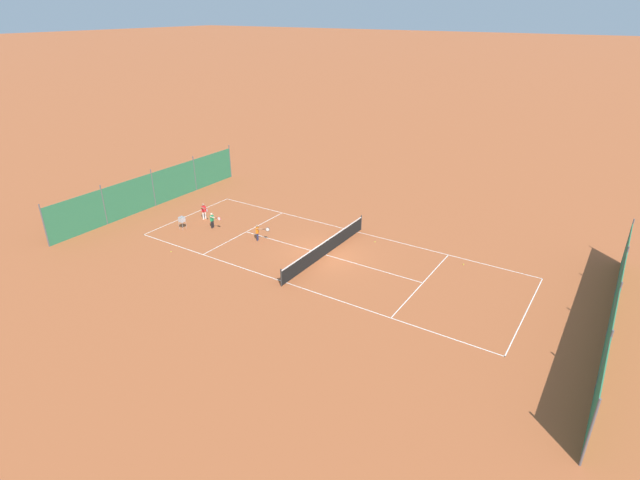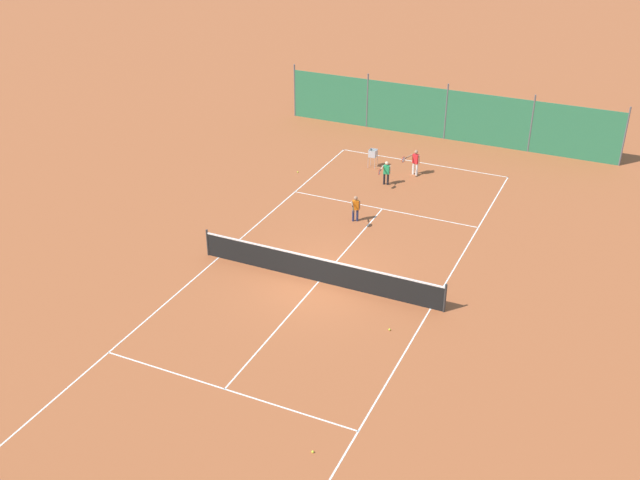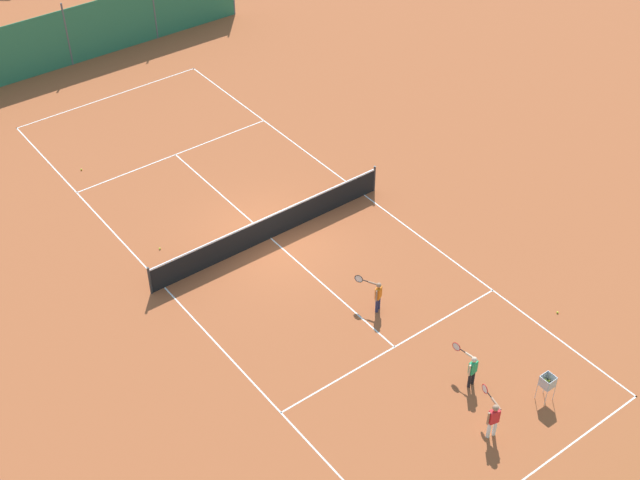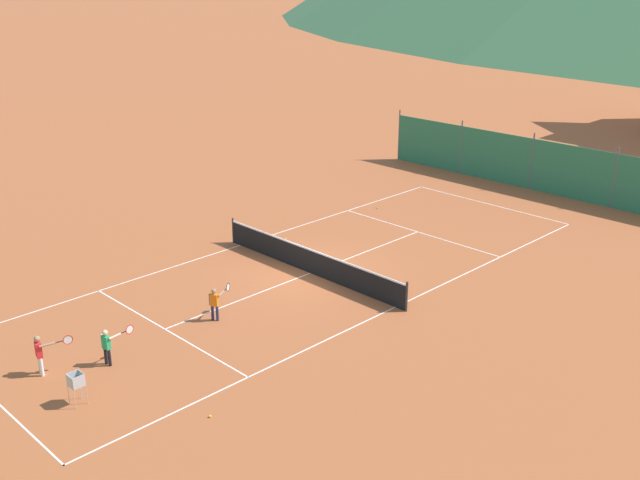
{
  "view_description": "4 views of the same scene",
  "coord_description": "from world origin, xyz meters",
  "views": [
    {
      "loc": [
        23.33,
        14.63,
        13.94
      ],
      "look_at": [
        -0.19,
        -0.53,
        0.8
      ],
      "focal_mm": 28.0,
      "sensor_mm": 36.0,
      "label": 1
    },
    {
      "loc": [
        -9.41,
        20.39,
        13.87
      ],
      "look_at": [
        0.29,
        -0.74,
        1.23
      ],
      "focal_mm": 42.0,
      "sensor_mm": 36.0,
      "label": 2
    },
    {
      "loc": [
        -12.84,
        -19.68,
        18.96
      ],
      "look_at": [
        0.55,
        -2.05,
        0.98
      ],
      "focal_mm": 50.0,
      "sensor_mm": 36.0,
      "label": 3
    },
    {
      "loc": [
        18.41,
        -17.79,
        10.9
      ],
      "look_at": [
        0.45,
        0.05,
        1.42
      ],
      "focal_mm": 42.0,
      "sensor_mm": 36.0,
      "label": 4
    }
  ],
  "objects": [
    {
      "name": "ground_plane",
      "position": [
        0.0,
        0.0,
        0.0
      ],
      "size": [
        600.0,
        600.0,
        0.0
      ],
      "primitive_type": "plane",
      "color": "#A8542D"
    },
    {
      "name": "tennis_ball_by_net_right",
      "position": [
        4.93,
        -8.34,
        0.03
      ],
      "size": [
        0.07,
        0.07,
        0.07
      ],
      "primitive_type": "sphere",
      "color": "#CCE033",
      "rests_on": "ground"
    },
    {
      "name": "court_line_markings",
      "position": [
        0.0,
        0.0,
        0.0
      ],
      "size": [
        8.25,
        23.85,
        0.01
      ],
      "color": "white",
      "rests_on": "ground"
    },
    {
      "name": "tennis_ball_by_net_left",
      "position": [
        -3.34,
        7.61,
        0.03
      ],
      "size": [
        0.07,
        0.07,
        0.07
      ],
      "primitive_type": "sphere",
      "color": "#CCE033",
      "rests_on": "ground"
    },
    {
      "name": "tennis_ball_mid_court",
      "position": [
        -3.28,
        1.75,
        0.03
      ],
      "size": [
        0.07,
        0.07,
        0.07
      ],
      "primitive_type": "sphere",
      "color": "#CCE033",
      "rests_on": "ground"
    },
    {
      "name": "player_near_service",
      "position": [
        0.6,
        -4.83,
        0.65
      ],
      "size": [
        0.43,
        0.97,
        1.11
      ],
      "color": "#23284C",
      "rests_on": "ground"
    },
    {
      "name": "tennis_net",
      "position": [
        0.0,
        0.0,
        0.5
      ],
      "size": [
        9.18,
        0.08,
        1.06
      ],
      "color": "#2D2D2D",
      "rests_on": "ground"
    },
    {
      "name": "ball_hopper",
      "position": [
        2.0,
        -10.4,
        0.65
      ],
      "size": [
        0.36,
        0.36,
        0.89
      ],
      "color": "#B7B7BC",
      "rests_on": "ground"
    },
    {
      "name": "windscreen_fence_far",
      "position": [
        -0.0,
        15.5,
        1.31
      ],
      "size": [
        17.28,
        0.08,
        2.9
      ],
      "color": "#2D754C",
      "rests_on": "ground"
    },
    {
      "name": "player_far_service",
      "position": [
        -0.08,
        -10.36,
        0.71
      ],
      "size": [
        0.6,
        0.96,
        1.21
      ],
      "color": "white",
      "rests_on": "ground"
    },
    {
      "name": "player_near_baseline",
      "position": [
        0.73,
        -8.75,
        0.65
      ],
      "size": [
        0.38,
        0.97,
        1.11
      ],
      "color": "black",
      "rests_on": "ground"
    }
  ]
}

